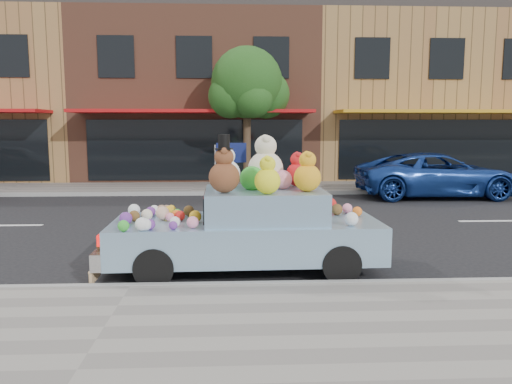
{
  "coord_description": "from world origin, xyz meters",
  "views": [
    {
      "loc": [
        1.47,
        -11.97,
        2.39
      ],
      "look_at": [
        1.86,
        -3.53,
        1.25
      ],
      "focal_mm": 35.0,
      "sensor_mm": 36.0,
      "label": 1
    }
  ],
  "objects": [
    {
      "name": "near_kerb",
      "position": [
        0.0,
        -5.0,
        0.07
      ],
      "size": [
        60.0,
        0.12,
        0.13
      ],
      "primitive_type": "cube",
      "color": "gray",
      "rests_on": "ground"
    },
    {
      "name": "far_sidewalk",
      "position": [
        0.0,
        6.5,
        0.06
      ],
      "size": [
        60.0,
        3.0,
        0.12
      ],
      "primitive_type": "cube",
      "color": "gray",
      "rests_on": "ground"
    },
    {
      "name": "near_sidewalk",
      "position": [
        0.0,
        -6.5,
        0.06
      ],
      "size": [
        60.0,
        3.0,
        0.12
      ],
      "primitive_type": "cube",
      "color": "gray",
      "rests_on": "ground"
    },
    {
      "name": "ground",
      "position": [
        0.0,
        0.0,
        0.0
      ],
      "size": [
        120.0,
        120.0,
        0.0
      ],
      "primitive_type": "plane",
      "color": "black",
      "rests_on": "ground"
    },
    {
      "name": "storefront_mid",
      "position": [
        0.0,
        11.97,
        3.64
      ],
      "size": [
        10.0,
        9.8,
        7.3
      ],
      "color": "brown",
      "rests_on": "ground"
    },
    {
      "name": "car_blue",
      "position": [
        8.27,
        4.23,
        0.74
      ],
      "size": [
        5.33,
        2.5,
        1.47
      ],
      "primitive_type": "imported",
      "rotation": [
        0.0,
        0.0,
        1.56
      ],
      "color": "#1B3D95",
      "rests_on": "ground"
    },
    {
      "name": "art_car",
      "position": [
        1.71,
        -3.96,
        0.79
      ],
      "size": [
        4.52,
        1.86,
        2.25
      ],
      "rotation": [
        0.0,
        0.0,
        0.02
      ],
      "color": "black",
      "rests_on": "ground"
    },
    {
      "name": "street_tree",
      "position": [
        2.03,
        6.55,
        3.69
      ],
      "size": [
        3.0,
        2.7,
        5.22
      ],
      "color": "#38281C",
      "rests_on": "ground"
    },
    {
      "name": "storefront_right",
      "position": [
        10.0,
        11.97,
        3.64
      ],
      "size": [
        10.0,
        9.8,
        7.3
      ],
      "color": "olive",
      "rests_on": "ground"
    },
    {
      "name": "far_kerb",
      "position": [
        0.0,
        5.0,
        0.07
      ],
      "size": [
        60.0,
        0.12,
        0.13
      ],
      "primitive_type": "cube",
      "color": "gray",
      "rests_on": "ground"
    }
  ]
}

